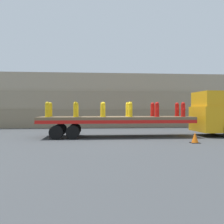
# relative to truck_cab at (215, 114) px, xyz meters

# --- Properties ---
(ground_plane) EXTENTS (120.00, 120.00, 0.00)m
(ground_plane) POSITION_rel_truck_cab_xyz_m (-6.53, 0.00, -1.42)
(ground_plane) COLOR #3F4244
(rock_cliff) EXTENTS (60.00, 3.30, 5.12)m
(rock_cliff) POSITION_rel_truck_cab_xyz_m (-6.53, 8.96, 1.14)
(rock_cliff) COLOR #84755B
(rock_cliff) RESTS_ON ground_plane
(truck_cab) EXTENTS (2.47, 2.73, 2.87)m
(truck_cab) POSITION_rel_truck_cab_xyz_m (0.00, 0.00, 0.00)
(truck_cab) COLOR orange
(truck_cab) RESTS_ON ground_plane
(flatbed_trailer) EXTENTS (9.49, 2.58, 1.27)m
(flatbed_trailer) POSITION_rel_truck_cab_xyz_m (-6.99, 0.00, -0.36)
(flatbed_trailer) COLOR brown
(flatbed_trailer) RESTS_ON ground_plane
(fire_hydrant_yellow_near_0) EXTENTS (0.33, 0.54, 0.91)m
(fire_hydrant_yellow_near_0) POSITION_rel_truck_cab_xyz_m (-10.68, -0.55, 0.29)
(fire_hydrant_yellow_near_0) COLOR gold
(fire_hydrant_yellow_near_0) RESTS_ON flatbed_trailer
(fire_hydrant_yellow_far_0) EXTENTS (0.33, 0.54, 0.91)m
(fire_hydrant_yellow_far_0) POSITION_rel_truck_cab_xyz_m (-10.68, 0.55, 0.29)
(fire_hydrant_yellow_far_0) COLOR gold
(fire_hydrant_yellow_far_0) RESTS_ON flatbed_trailer
(fire_hydrant_yellow_near_1) EXTENTS (0.33, 0.54, 0.91)m
(fire_hydrant_yellow_near_1) POSITION_rel_truck_cab_xyz_m (-9.02, -0.55, 0.29)
(fire_hydrant_yellow_near_1) COLOR gold
(fire_hydrant_yellow_near_1) RESTS_ON flatbed_trailer
(fire_hydrant_yellow_far_1) EXTENTS (0.33, 0.54, 0.91)m
(fire_hydrant_yellow_far_1) POSITION_rel_truck_cab_xyz_m (-9.02, 0.55, 0.29)
(fire_hydrant_yellow_far_1) COLOR gold
(fire_hydrant_yellow_far_1) RESTS_ON flatbed_trailer
(fire_hydrant_yellow_near_2) EXTENTS (0.33, 0.54, 0.91)m
(fire_hydrant_yellow_near_2) POSITION_rel_truck_cab_xyz_m (-7.36, -0.55, 0.29)
(fire_hydrant_yellow_near_2) COLOR gold
(fire_hydrant_yellow_near_2) RESTS_ON flatbed_trailer
(fire_hydrant_yellow_far_2) EXTENTS (0.33, 0.54, 0.91)m
(fire_hydrant_yellow_far_2) POSITION_rel_truck_cab_xyz_m (-7.36, 0.55, 0.29)
(fire_hydrant_yellow_far_2) COLOR gold
(fire_hydrant_yellow_far_2) RESTS_ON flatbed_trailer
(fire_hydrant_yellow_near_3) EXTENTS (0.33, 0.54, 0.91)m
(fire_hydrant_yellow_near_3) POSITION_rel_truck_cab_xyz_m (-5.70, -0.55, 0.29)
(fire_hydrant_yellow_near_3) COLOR gold
(fire_hydrant_yellow_near_3) RESTS_ON flatbed_trailer
(fire_hydrant_yellow_far_3) EXTENTS (0.33, 0.54, 0.91)m
(fire_hydrant_yellow_far_3) POSITION_rel_truck_cab_xyz_m (-5.70, 0.55, 0.29)
(fire_hydrant_yellow_far_3) COLOR gold
(fire_hydrant_yellow_far_3) RESTS_ON flatbed_trailer
(fire_hydrant_red_near_4) EXTENTS (0.33, 0.54, 0.91)m
(fire_hydrant_red_near_4) POSITION_rel_truck_cab_xyz_m (-4.04, -0.55, 0.29)
(fire_hydrant_red_near_4) COLOR red
(fire_hydrant_red_near_4) RESTS_ON flatbed_trailer
(fire_hydrant_red_far_4) EXTENTS (0.33, 0.54, 0.91)m
(fire_hydrant_red_far_4) POSITION_rel_truck_cab_xyz_m (-4.04, 0.55, 0.29)
(fire_hydrant_red_far_4) COLOR red
(fire_hydrant_red_far_4) RESTS_ON flatbed_trailer
(fire_hydrant_red_near_5) EXTENTS (0.33, 0.54, 0.91)m
(fire_hydrant_red_near_5) POSITION_rel_truck_cab_xyz_m (-2.38, -0.55, 0.29)
(fire_hydrant_red_near_5) COLOR red
(fire_hydrant_red_near_5) RESTS_ON flatbed_trailer
(fire_hydrant_red_far_5) EXTENTS (0.33, 0.54, 0.91)m
(fire_hydrant_red_far_5) POSITION_rel_truck_cab_xyz_m (-2.38, 0.55, 0.29)
(fire_hydrant_red_far_5) COLOR red
(fire_hydrant_red_far_5) RESTS_ON flatbed_trailer
(cargo_strap_rear) EXTENTS (0.05, 2.68, 0.01)m
(cargo_strap_rear) POSITION_rel_truck_cab_xyz_m (-9.02, 0.00, 0.77)
(cargo_strap_rear) COLOR yellow
(cargo_strap_rear) RESTS_ON fire_hydrant_yellow_near_1
(cargo_strap_middle) EXTENTS (0.05, 2.68, 0.01)m
(cargo_strap_middle) POSITION_rel_truck_cab_xyz_m (-5.70, 0.00, 0.77)
(cargo_strap_middle) COLOR yellow
(cargo_strap_middle) RESTS_ON fire_hydrant_yellow_near_3
(traffic_cone) EXTENTS (0.46, 0.46, 0.56)m
(traffic_cone) POSITION_rel_truck_cab_xyz_m (-2.79, -3.25, -1.15)
(traffic_cone) COLOR black
(traffic_cone) RESTS_ON ground_plane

